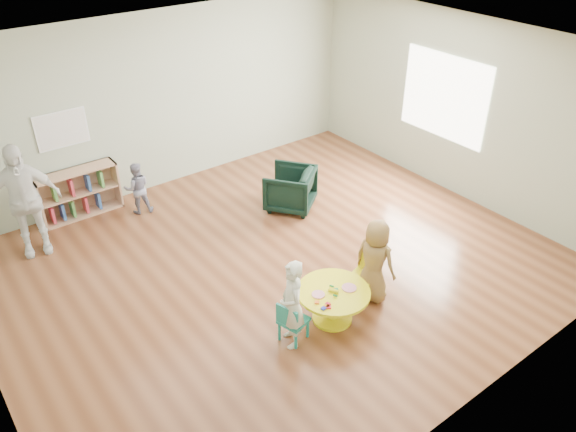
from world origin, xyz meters
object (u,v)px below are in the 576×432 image
at_px(bookshelf, 78,193).
at_px(activity_table, 333,300).
at_px(child_left, 292,305).
at_px(kid_chair_right, 365,273).
at_px(adult_caretaker, 24,201).
at_px(toddler, 137,188).
at_px(kid_chair_left, 292,321).
at_px(armchair, 290,189).
at_px(child_right, 375,261).

bearing_deg(bookshelf, activity_table, -69.81).
distance_m(activity_table, bookshelf, 4.39).
bearing_deg(child_left, kid_chair_right, 116.96).
bearing_deg(adult_caretaker, toddler, 14.63).
relative_size(kid_chair_left, child_left, 0.49).
distance_m(armchair, toddler, 2.32).
bearing_deg(adult_caretaker, kid_chair_right, -37.63).
relative_size(armchair, child_right, 0.65).
bearing_deg(child_left, kid_chair_left, 167.39).
bearing_deg(armchair, kid_chair_right, 39.31).
bearing_deg(armchair, bookshelf, -70.70).
distance_m(armchair, adult_caretaker, 3.75).
bearing_deg(armchair, child_left, 15.76).
xyz_separation_m(armchair, toddler, (-1.93, 1.29, 0.09)).
xyz_separation_m(kid_chair_right, child_right, (0.02, -0.12, 0.25)).
bearing_deg(kid_chair_left, child_left, -49.45).
xyz_separation_m(kid_chair_left, armchair, (1.76, 2.33, 0.04)).
relative_size(bookshelf, toddler, 1.46).
xyz_separation_m(kid_chair_right, bookshelf, (-2.15, 3.99, 0.07)).
height_order(armchair, child_right, child_right).
bearing_deg(kid_chair_right, toddler, 4.93).
xyz_separation_m(child_left, child_right, (1.26, 0.02, 0.01)).
relative_size(activity_table, kid_chair_left, 1.60).
bearing_deg(bookshelf, kid_chair_left, -77.40).
relative_size(kid_chair_right, toddler, 0.67).
xyz_separation_m(kid_chair_left, kid_chair_right, (1.23, 0.12, 0.01)).
distance_m(activity_table, kid_chair_right, 0.65).
bearing_deg(kid_chair_right, activity_table, 84.85).
height_order(activity_table, kid_chair_left, kid_chair_left).
height_order(child_right, toddler, child_right).
xyz_separation_m(kid_chair_left, child_left, (-0.01, -0.02, 0.26)).
relative_size(activity_table, toddler, 1.03).
bearing_deg(activity_table, child_right, 1.06).
xyz_separation_m(activity_table, adult_caretaker, (-2.35, 3.54, 0.51)).
xyz_separation_m(activity_table, child_right, (0.66, 0.01, 0.25)).
distance_m(bookshelf, child_right, 4.65).
relative_size(bookshelf, child_right, 1.09).
distance_m(child_left, adult_caretaker, 3.96).
bearing_deg(kid_chair_left, child_right, 73.80).
xyz_separation_m(activity_table, bookshelf, (-1.51, 4.12, 0.07)).
distance_m(kid_chair_left, armchair, 2.92).
bearing_deg(toddler, armchair, 162.82).
bearing_deg(adult_caretaker, armchair, -7.63).
xyz_separation_m(armchair, adult_caretaker, (-3.52, 1.19, 0.48)).
bearing_deg(child_left, armchair, 163.57).
height_order(bookshelf, child_right, child_right).
bearing_deg(child_right, child_left, 77.32).
bearing_deg(adult_caretaker, kid_chair_left, -52.39).
distance_m(armchair, child_left, 2.95).
xyz_separation_m(kid_chair_left, toddler, (-0.17, 3.62, 0.13)).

